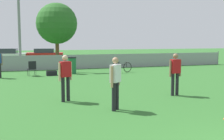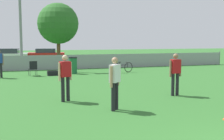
{
  "view_description": "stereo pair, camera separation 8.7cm",
  "coord_description": "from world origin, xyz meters",
  "px_view_note": "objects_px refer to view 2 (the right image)",
  "views": [
    {
      "loc": [
        -4.2,
        -3.28,
        2.21
      ],
      "look_at": [
        -0.78,
        7.02,
        1.05
      ],
      "focal_mm": 45.0,
      "sensor_mm": 36.0,
      "label": 1
    },
    {
      "loc": [
        -4.12,
        -3.31,
        2.21
      ],
      "look_at": [
        -0.78,
        7.02,
        1.05
      ],
      "focal_mm": 45.0,
      "sensor_mm": 36.0,
      "label": 2
    }
  ],
  "objects_px": {
    "player_defender_red": "(65,75)",
    "player_receiver_white": "(115,80)",
    "parked_car_red": "(46,54)",
    "gear_bag_sideline": "(53,73)",
    "parked_car_white": "(8,55)",
    "tree_near_pole": "(58,24)",
    "trash_bin": "(73,65)",
    "bicycle_sideline": "(122,67)",
    "player_thrower_red": "(175,72)",
    "folding_chair_sideline": "(33,68)"
  },
  "relations": [
    {
      "from": "tree_near_pole",
      "to": "parked_car_red",
      "type": "height_order",
      "value": "tree_near_pole"
    },
    {
      "from": "player_defender_red",
      "to": "player_thrower_red",
      "type": "height_order",
      "value": "same"
    },
    {
      "from": "player_thrower_red",
      "to": "trash_bin",
      "type": "relative_size",
      "value": 1.52
    },
    {
      "from": "player_defender_red",
      "to": "player_receiver_white",
      "type": "distance_m",
      "value": 2.19
    },
    {
      "from": "player_thrower_red",
      "to": "player_receiver_white",
      "type": "bearing_deg",
      "value": -157.34
    },
    {
      "from": "player_defender_red",
      "to": "folding_chair_sideline",
      "type": "distance_m",
      "value": 7.98
    },
    {
      "from": "player_receiver_white",
      "to": "parked_car_white",
      "type": "height_order",
      "value": "player_receiver_white"
    },
    {
      "from": "folding_chair_sideline",
      "to": "player_receiver_white",
      "type": "bearing_deg",
      "value": 92.09
    },
    {
      "from": "player_defender_red",
      "to": "trash_bin",
      "type": "height_order",
      "value": "player_defender_red"
    },
    {
      "from": "player_thrower_red",
      "to": "gear_bag_sideline",
      "type": "bearing_deg",
      "value": 112.5
    },
    {
      "from": "bicycle_sideline",
      "to": "trash_bin",
      "type": "xyz_separation_m",
      "value": [
        -3.3,
        0.48,
        0.2
      ]
    },
    {
      "from": "gear_bag_sideline",
      "to": "parked_car_red",
      "type": "xyz_separation_m",
      "value": [
        0.76,
        13.85,
        0.51
      ]
    },
    {
      "from": "folding_chair_sideline",
      "to": "parked_car_red",
      "type": "relative_size",
      "value": 0.22
    },
    {
      "from": "parked_car_white",
      "to": "parked_car_red",
      "type": "height_order",
      "value": "parked_car_white"
    },
    {
      "from": "parked_car_red",
      "to": "player_defender_red",
      "type": "bearing_deg",
      "value": -83.28
    },
    {
      "from": "tree_near_pole",
      "to": "player_thrower_red",
      "type": "relative_size",
      "value": 3.23
    },
    {
      "from": "player_thrower_red",
      "to": "trash_bin",
      "type": "distance_m",
      "value": 8.97
    },
    {
      "from": "bicycle_sideline",
      "to": "folding_chair_sideline",
      "type": "bearing_deg",
      "value": 163.15
    },
    {
      "from": "tree_near_pole",
      "to": "bicycle_sideline",
      "type": "height_order",
      "value": "tree_near_pole"
    },
    {
      "from": "player_defender_red",
      "to": "gear_bag_sideline",
      "type": "bearing_deg",
      "value": 66.89
    },
    {
      "from": "tree_near_pole",
      "to": "parked_car_white",
      "type": "bearing_deg",
      "value": 125.35
    },
    {
      "from": "tree_near_pole",
      "to": "player_defender_red",
      "type": "xyz_separation_m",
      "value": [
        -1.65,
        -14.88,
        -2.67
      ]
    },
    {
      "from": "parked_car_white",
      "to": "parked_car_red",
      "type": "xyz_separation_m",
      "value": [
        3.88,
        0.51,
        -0.0
      ]
    },
    {
      "from": "player_receiver_white",
      "to": "gear_bag_sideline",
      "type": "relative_size",
      "value": 2.6
    },
    {
      "from": "bicycle_sideline",
      "to": "gear_bag_sideline",
      "type": "bearing_deg",
      "value": 164.83
    },
    {
      "from": "gear_bag_sideline",
      "to": "parked_car_white",
      "type": "xyz_separation_m",
      "value": [
        -3.12,
        13.34,
        0.51
      ]
    },
    {
      "from": "player_receiver_white",
      "to": "bicycle_sideline",
      "type": "xyz_separation_m",
      "value": [
        3.76,
        9.62,
        -0.6
      ]
    },
    {
      "from": "parked_car_red",
      "to": "parked_car_white",
      "type": "bearing_deg",
      "value": -162.81
    },
    {
      "from": "bicycle_sideline",
      "to": "parked_car_red",
      "type": "distance_m",
      "value": 14.33
    },
    {
      "from": "parked_car_white",
      "to": "parked_car_red",
      "type": "bearing_deg",
      "value": 15.04
    },
    {
      "from": "player_defender_red",
      "to": "gear_bag_sideline",
      "type": "distance_m",
      "value": 7.82
    },
    {
      "from": "trash_bin",
      "to": "gear_bag_sideline",
      "type": "distance_m",
      "value": 1.55
    },
    {
      "from": "bicycle_sideline",
      "to": "player_defender_red",
      "type": "bearing_deg",
      "value": -138.79
    },
    {
      "from": "player_thrower_red",
      "to": "parked_car_red",
      "type": "bearing_deg",
      "value": 94.55
    },
    {
      "from": "player_thrower_red",
      "to": "player_defender_red",
      "type": "bearing_deg",
      "value": 172.73
    },
    {
      "from": "player_receiver_white",
      "to": "parked_car_red",
      "type": "bearing_deg",
      "value": 46.68
    },
    {
      "from": "trash_bin",
      "to": "parked_car_red",
      "type": "relative_size",
      "value": 0.26
    },
    {
      "from": "player_receiver_white",
      "to": "parked_car_red",
      "type": "relative_size",
      "value": 0.4
    },
    {
      "from": "player_receiver_white",
      "to": "player_thrower_red",
      "type": "xyz_separation_m",
      "value": [
        3.04,
        1.51,
        0.0
      ]
    },
    {
      "from": "parked_car_white",
      "to": "player_defender_red",
      "type": "bearing_deg",
      "value": -75.01
    },
    {
      "from": "parked_car_red",
      "to": "tree_near_pole",
      "type": "bearing_deg",
      "value": -75.8
    },
    {
      "from": "tree_near_pole",
      "to": "player_defender_red",
      "type": "height_order",
      "value": "tree_near_pole"
    },
    {
      "from": "trash_bin",
      "to": "parked_car_white",
      "type": "relative_size",
      "value": 0.27
    },
    {
      "from": "player_defender_red",
      "to": "parked_car_red",
      "type": "height_order",
      "value": "player_defender_red"
    },
    {
      "from": "tree_near_pole",
      "to": "parked_car_red",
      "type": "bearing_deg",
      "value": 94.52
    },
    {
      "from": "player_receiver_white",
      "to": "trash_bin",
      "type": "bearing_deg",
      "value": 43.64
    },
    {
      "from": "trash_bin",
      "to": "player_receiver_white",
      "type": "bearing_deg",
      "value": -92.65
    },
    {
      "from": "player_defender_red",
      "to": "folding_chair_sideline",
      "type": "relative_size",
      "value": 1.82
    },
    {
      "from": "parked_car_white",
      "to": "bicycle_sideline",
      "type": "bearing_deg",
      "value": -51.98
    },
    {
      "from": "gear_bag_sideline",
      "to": "bicycle_sideline",
      "type": "bearing_deg",
      "value": 0.86
    }
  ]
}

